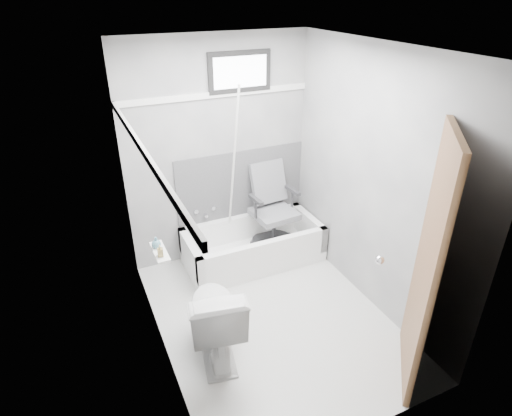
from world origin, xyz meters
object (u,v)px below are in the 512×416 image
soap_bottle_a (160,251)px  bathtub (253,245)px  office_chair (274,208)px  soap_bottle_b (156,242)px  door (487,282)px  toilet (214,317)px

soap_bottle_a → bathtub: bearing=36.1°
office_chair → soap_bottle_b: bearing=-157.2°
bathtub → door: (0.75, -2.21, 0.79)m
bathtub → soap_bottle_a: 1.63m
door → soap_bottle_b: door is taller
soap_bottle_a → soap_bottle_b: soap_bottle_a is taller
door → bathtub: bearing=108.7°
office_chair → door: door is taller
office_chair → soap_bottle_b: 1.68m
toilet → soap_bottle_a: bearing=-28.6°
bathtub → soap_bottle_b: (-1.17, -0.71, 0.75)m
soap_bottle_b → soap_bottle_a: bearing=-90.0°
bathtub → office_chair: office_chair is taller
toilet → soap_bottle_b: 0.77m
door → soap_bottle_a: (-1.92, 1.36, -0.03)m
toilet → door: size_ratio=0.39×
office_chair → toilet: bearing=-139.0°
office_chair → door: bearing=-83.2°
bathtub → toilet: toilet is taller
office_chair → door: size_ratio=0.46×
bathtub → office_chair: bearing=10.1°
bathtub → soap_bottle_a: (-1.17, -0.85, 0.76)m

